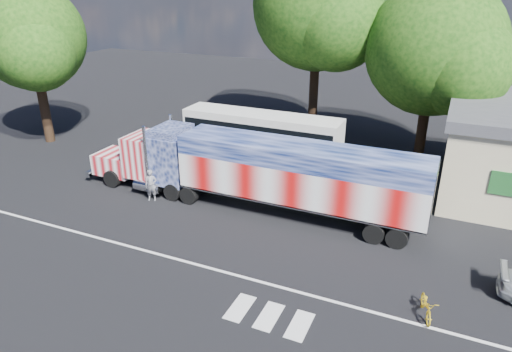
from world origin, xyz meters
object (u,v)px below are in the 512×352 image
at_px(coach_bus, 261,136).
at_px(tree_w_a, 32,38).
at_px(bicycle, 427,306).
at_px(semi_truck, 256,171).
at_px(woman, 151,185).
at_px(tree_ne_a, 437,49).
at_px(tree_n_mid, 320,5).

relative_size(coach_bus, tree_w_a, 0.96).
bearing_deg(bicycle, semi_truck, 134.78).
xyz_separation_m(woman, bicycle, (15.05, -3.89, -0.48)).
height_order(woman, bicycle, woman).
bearing_deg(coach_bus, tree_ne_a, 26.05).
xyz_separation_m(bicycle, tree_n_mid, (-10.31, 19.06, 9.34)).
height_order(semi_truck, tree_n_mid, tree_n_mid).
bearing_deg(tree_w_a, tree_ne_a, 17.26).
bearing_deg(bicycle, tree_w_a, 147.18).
distance_m(woman, tree_w_a, 15.80).
distance_m(semi_truck, coach_bus, 7.47).
bearing_deg(tree_n_mid, bicycle, -61.59).
distance_m(woman, tree_n_mid, 18.20).
height_order(semi_truck, tree_ne_a, tree_ne_a).
xyz_separation_m(coach_bus, tree_n_mid, (1.70, 6.64, 8.12)).
height_order(bicycle, tree_n_mid, tree_n_mid).
bearing_deg(bicycle, tree_n_mid, 103.54).
bearing_deg(semi_truck, tree_w_a, 168.95).
bearing_deg(coach_bus, tree_w_a, -168.70).
bearing_deg(coach_bus, semi_truck, -68.92).
bearing_deg(tree_w_a, bicycle, -17.95).
bearing_deg(tree_ne_a, tree_w_a, -162.74).
height_order(coach_bus, woman, coach_bus).
distance_m(coach_bus, bicycle, 17.32).
bearing_deg(tree_n_mid, tree_w_a, -151.18).
xyz_separation_m(coach_bus, woman, (-3.03, -8.54, -0.74)).
distance_m(semi_truck, bicycle, 10.95).
bearing_deg(semi_truck, bicycle, -30.35).
relative_size(bicycle, tree_ne_a, 0.14).
relative_size(bicycle, tree_w_a, 0.14).
bearing_deg(tree_w_a, woman, -21.74).
bearing_deg(tree_w_a, tree_n_mid, 28.82).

